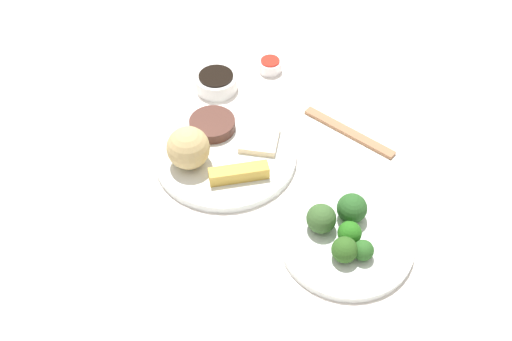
% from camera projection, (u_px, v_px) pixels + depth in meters
% --- Properties ---
extents(tabletop, '(2.20, 2.20, 0.02)m').
position_uv_depth(tabletop, '(212.00, 175.00, 1.19)').
color(tabletop, white).
rests_on(tabletop, ground).
extents(main_plate, '(0.28, 0.28, 0.02)m').
position_uv_depth(main_plate, '(225.00, 155.00, 1.20)').
color(main_plate, white).
rests_on(main_plate, tabletop).
extents(rice_scoop, '(0.08, 0.08, 0.08)m').
position_uv_depth(rice_scoop, '(188.00, 148.00, 1.15)').
color(rice_scoop, tan).
rests_on(rice_scoop, main_plate).
extents(spring_roll, '(0.11, 0.09, 0.03)m').
position_uv_depth(spring_roll, '(239.00, 173.00, 1.14)').
color(spring_roll, gold).
rests_on(spring_roll, main_plate).
extents(crab_rangoon_wonton, '(0.09, 0.09, 0.01)m').
position_uv_depth(crab_rangoon_wonton, '(260.00, 140.00, 1.21)').
color(crab_rangoon_wonton, beige).
rests_on(crab_rangoon_wonton, main_plate).
extents(stir_fry_heap, '(0.09, 0.09, 0.02)m').
position_uv_depth(stir_fry_heap, '(212.00, 124.00, 1.24)').
color(stir_fry_heap, '#4E2C22').
rests_on(stir_fry_heap, main_plate).
extents(broccoli_plate, '(0.24, 0.24, 0.01)m').
position_uv_depth(broccoli_plate, '(346.00, 241.00, 1.06)').
color(broccoli_plate, white).
rests_on(broccoli_plate, tabletop).
extents(broccoli_floret_0, '(0.04, 0.04, 0.04)m').
position_uv_depth(broccoli_floret_0, '(350.00, 233.00, 1.04)').
color(broccoli_floret_0, '#256C19').
rests_on(broccoli_floret_0, broccoli_plate).
extents(broccoli_floret_1, '(0.05, 0.05, 0.05)m').
position_uv_depth(broccoli_floret_1, '(321.00, 219.00, 1.06)').
color(broccoli_floret_1, '#395F2C').
rests_on(broccoli_floret_1, broccoli_plate).
extents(broccoli_floret_2, '(0.05, 0.05, 0.05)m').
position_uv_depth(broccoli_floret_2, '(352.00, 208.00, 1.07)').
color(broccoli_floret_2, '#285B24').
rests_on(broccoli_floret_2, broccoli_plate).
extents(broccoli_floret_3, '(0.05, 0.05, 0.05)m').
position_uv_depth(broccoli_floret_3, '(345.00, 250.00, 1.02)').
color(broccoli_floret_3, '#2E5B1E').
rests_on(broccoli_floret_3, broccoli_plate).
extents(broccoli_floret_4, '(0.04, 0.04, 0.04)m').
position_uv_depth(broccoli_floret_4, '(363.00, 250.00, 1.02)').
color(broccoli_floret_4, '#2A5F23').
rests_on(broccoli_floret_4, broccoli_plate).
extents(soy_sauce_bowl, '(0.09, 0.09, 0.03)m').
position_uv_depth(soy_sauce_bowl, '(216.00, 83.00, 1.34)').
color(soy_sauce_bowl, white).
rests_on(soy_sauce_bowl, tabletop).
extents(soy_sauce_bowl_liquid, '(0.08, 0.08, 0.00)m').
position_uv_depth(soy_sauce_bowl_liquid, '(216.00, 76.00, 1.33)').
color(soy_sauce_bowl_liquid, black).
rests_on(soy_sauce_bowl_liquid, soy_sauce_bowl).
extents(sauce_ramekin_sweet_and_sour, '(0.05, 0.05, 0.03)m').
position_uv_depth(sauce_ramekin_sweet_and_sour, '(270.00, 66.00, 1.38)').
color(sauce_ramekin_sweet_and_sour, white).
rests_on(sauce_ramekin_sweet_and_sour, tabletop).
extents(sauce_ramekin_sweet_and_sour_liquid, '(0.04, 0.04, 0.00)m').
position_uv_depth(sauce_ramekin_sweet_and_sour_liquid, '(270.00, 61.00, 1.37)').
color(sauce_ramekin_sweet_and_sour_liquid, red).
rests_on(sauce_ramekin_sweet_and_sour_liquid, sauce_ramekin_sweet_and_sour).
extents(chopsticks_pair, '(0.21, 0.08, 0.01)m').
position_uv_depth(chopsticks_pair, '(349.00, 132.00, 1.25)').
color(chopsticks_pair, '#A1714D').
rests_on(chopsticks_pair, tabletop).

